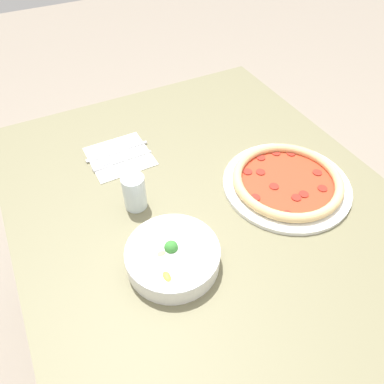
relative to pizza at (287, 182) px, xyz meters
name	(u,v)px	position (x,y,z in m)	size (l,w,h in m)	color
ground_plane	(200,323)	(0.06, 0.23, -0.77)	(8.00, 8.00, 0.00)	gray
dining_table	(204,223)	(0.06, 0.23, -0.12)	(1.21, 1.01, 0.76)	#706B4C
pizza	(287,182)	(0.00, 0.00, 0.00)	(0.36, 0.36, 0.04)	white
bowl	(173,256)	(-0.09, 0.39, 0.01)	(0.22, 0.22, 0.07)	white
napkin	(120,156)	(0.34, 0.38, -0.02)	(0.18, 0.18, 0.00)	white
fork	(123,160)	(0.31, 0.37, -0.01)	(0.02, 0.19, 0.00)	silver
knife	(120,151)	(0.36, 0.37, -0.01)	(0.02, 0.20, 0.01)	silver
glass	(134,192)	(0.12, 0.40, 0.03)	(0.06, 0.06, 0.10)	silver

